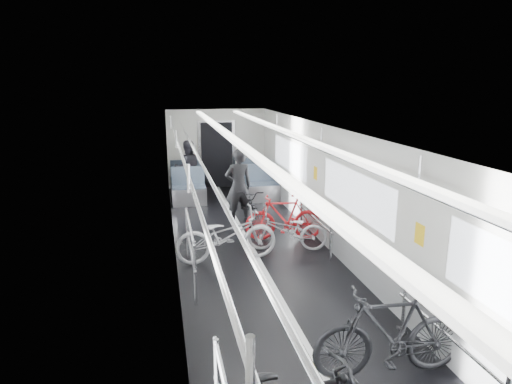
% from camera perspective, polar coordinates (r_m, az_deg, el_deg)
% --- Properties ---
extents(car_shell, '(3.02, 14.01, 2.41)m').
position_cam_1_polar(car_shell, '(9.11, -0.92, 0.35)').
color(car_shell, black).
rests_on(car_shell, ground).
extents(bike_left_far, '(1.92, 0.80, 0.98)m').
position_cam_1_polar(bike_left_far, '(8.37, -3.71, -5.45)').
color(bike_left_far, '#B9B9BE').
rests_on(bike_left_far, floor).
extents(bike_right_near, '(1.80, 0.58, 1.07)m').
position_cam_1_polar(bike_right_near, '(5.48, 16.44, -16.47)').
color(bike_right_near, black).
rests_on(bike_right_near, floor).
extents(bike_right_mid, '(1.63, 0.90, 0.81)m').
position_cam_1_polar(bike_right_mid, '(8.91, 3.92, -4.83)').
color(bike_right_mid, '#AAAAAF').
rests_on(bike_right_mid, floor).
extents(bike_right_far, '(1.68, 0.65, 0.98)m').
position_cam_1_polar(bike_right_far, '(9.46, 3.57, -3.16)').
color(bike_right_far, red).
rests_on(bike_right_far, floor).
extents(bike_aisle, '(0.85, 1.71, 0.86)m').
position_cam_1_polar(bike_aisle, '(10.56, -0.72, -1.67)').
color(bike_aisle, black).
rests_on(bike_aisle, floor).
extents(person_standing, '(0.68, 0.49, 1.74)m').
position_cam_1_polar(person_standing, '(10.50, -2.21, 0.72)').
color(person_standing, black).
rests_on(person_standing, floor).
extents(person_seated, '(0.81, 0.65, 1.59)m').
position_cam_1_polar(person_seated, '(13.26, -8.53, 3.00)').
color(person_seated, '#2E2D35').
rests_on(person_seated, floor).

